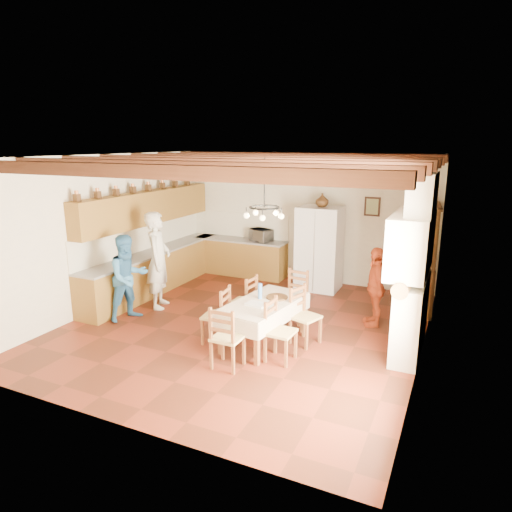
{
  "coord_description": "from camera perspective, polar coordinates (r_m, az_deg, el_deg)",
  "views": [
    {
      "loc": [
        3.41,
        -6.85,
        3.23
      ],
      "look_at": [
        0.1,
        0.3,
        1.25
      ],
      "focal_mm": 32.0,
      "sensor_mm": 36.0,
      "label": 1
    }
  ],
  "objects": [
    {
      "name": "floor",
      "position": [
        8.31,
        -1.51,
        -8.84
      ],
      "size": [
        6.0,
        6.5,
        0.02
      ],
      "primitive_type": "cube",
      "color": "#481E10",
      "rests_on": "ground"
    },
    {
      "name": "ceiling",
      "position": [
        7.66,
        -1.66,
        12.45
      ],
      "size": [
        6.0,
        6.5,
        0.02
      ],
      "primitive_type": "cube",
      "color": "silver",
      "rests_on": "ground"
    },
    {
      "name": "wall_back",
      "position": [
        10.81,
        6.14,
        4.82
      ],
      "size": [
        6.0,
        0.02,
        3.0
      ],
      "primitive_type": "cube",
      "color": "#F1E9C9",
      "rests_on": "ground"
    },
    {
      "name": "wall_front",
      "position": [
        5.25,
        -17.69,
        -5.85
      ],
      "size": [
        6.0,
        0.02,
        3.0
      ],
      "primitive_type": "cube",
      "color": "#F1E9C9",
      "rests_on": "ground"
    },
    {
      "name": "wall_left",
      "position": [
        9.55,
        -18.0,
        2.97
      ],
      "size": [
        0.02,
        6.5,
        3.0
      ],
      "primitive_type": "cube",
      "color": "#F1E9C9",
      "rests_on": "ground"
    },
    {
      "name": "wall_right",
      "position": [
        7.08,
        20.81,
        -0.99
      ],
      "size": [
        0.02,
        6.5,
        3.0
      ],
      "primitive_type": "cube",
      "color": "#F1E9C9",
      "rests_on": "ground"
    },
    {
      "name": "ceiling_beams",
      "position": [
        7.66,
        -1.66,
        11.7
      ],
      "size": [
        6.0,
        6.3,
        0.16
      ],
      "primitive_type": null,
      "color": "#3D1E11",
      "rests_on": "ground"
    },
    {
      "name": "lower_cabinets_left",
      "position": [
        10.38,
        -12.39,
        -1.89
      ],
      "size": [
        0.6,
        4.3,
        0.86
      ],
      "primitive_type": "cube",
      "color": "brown",
      "rests_on": "ground"
    },
    {
      "name": "lower_cabinets_back",
      "position": [
        11.34,
        -1.94,
        -0.2
      ],
      "size": [
        2.3,
        0.6,
        0.86
      ],
      "primitive_type": "cube",
      "color": "brown",
      "rests_on": "ground"
    },
    {
      "name": "countertop_left",
      "position": [
        10.26,
        -12.52,
        0.53
      ],
      "size": [
        0.62,
        4.3,
        0.04
      ],
      "primitive_type": "cube",
      "color": "slate",
      "rests_on": "lower_cabinets_left"
    },
    {
      "name": "countertop_back",
      "position": [
        11.24,
        -1.96,
        2.03
      ],
      "size": [
        2.34,
        0.62,
        0.04
      ],
      "primitive_type": "cube",
      "color": "slate",
      "rests_on": "lower_cabinets_back"
    },
    {
      "name": "backsplash_left",
      "position": [
        10.37,
        -13.87,
        2.4
      ],
      "size": [
        0.03,
        4.3,
        0.6
      ],
      "primitive_type": "cube",
      "color": "#F0ECCE",
      "rests_on": "ground"
    },
    {
      "name": "backsplash_back",
      "position": [
        11.42,
        -1.33,
        3.87
      ],
      "size": [
        2.3,
        0.03,
        0.6
      ],
      "primitive_type": "cube",
      "color": "#F0ECCE",
      "rests_on": "ground"
    },
    {
      "name": "upper_cabinets",
      "position": [
        10.16,
        -13.38,
        5.92
      ],
      "size": [
        0.35,
        4.2,
        0.7
      ],
      "primitive_type": "cube",
      "color": "brown",
      "rests_on": "ground"
    },
    {
      "name": "fireplace",
      "position": [
        7.32,
        18.61,
        -1.14
      ],
      "size": [
        0.56,
        1.6,
        2.8
      ],
      "primitive_type": null,
      "color": "beige",
      "rests_on": "ground"
    },
    {
      "name": "wall_picture",
      "position": [
        10.35,
        14.33,
        6.0
      ],
      "size": [
        0.34,
        0.03,
        0.42
      ],
      "primitive_type": "cube",
      "color": "black",
      "rests_on": "ground"
    },
    {
      "name": "refrigerator",
      "position": [
        10.22,
        7.92,
        0.95
      ],
      "size": [
        0.93,
        0.77,
        1.86
      ],
      "primitive_type": "cube",
      "rotation": [
        0.0,
        0.0,
        0.0
      ],
      "color": "white",
      "rests_on": "floor"
    },
    {
      "name": "hutch",
      "position": [
        9.33,
        20.06,
        -0.29
      ],
      "size": [
        0.61,
        1.2,
        2.09
      ],
      "primitive_type": null,
      "rotation": [
        0.0,
        0.0,
        0.12
      ],
      "color": "#3C2314",
      "rests_on": "floor"
    },
    {
      "name": "dining_table",
      "position": [
        7.45,
        0.99,
        -6.3
      ],
      "size": [
        1.06,
        1.73,
        0.72
      ],
      "rotation": [
        0.0,
        0.0,
        -0.15
      ],
      "color": "silver",
      "rests_on": "floor"
    },
    {
      "name": "chandelier",
      "position": [
        7.05,
        1.05,
        6.1
      ],
      "size": [
        0.47,
        0.47,
        0.03
      ],
      "primitive_type": "torus",
      "color": "black",
      "rests_on": "ground"
    },
    {
      "name": "chair_left_near",
      "position": [
        7.55,
        -5.02,
        -7.32
      ],
      "size": [
        0.44,
        0.46,
        0.96
      ],
      "primitive_type": null,
      "rotation": [
        0.0,
        0.0,
        -1.46
      ],
      "color": "brown",
      "rests_on": "floor"
    },
    {
      "name": "chair_left_far",
      "position": [
        8.14,
        -1.61,
        -5.65
      ],
      "size": [
        0.43,
        0.45,
        0.96
      ],
      "primitive_type": null,
      "rotation": [
        0.0,
        0.0,
        -1.64
      ],
      "color": "brown",
      "rests_on": "floor"
    },
    {
      "name": "chair_right_near",
      "position": [
        6.92,
        3.12,
        -9.33
      ],
      "size": [
        0.42,
        0.44,
        0.96
      ],
      "primitive_type": null,
      "rotation": [
        0.0,
        0.0,
        1.52
      ],
      "color": "brown",
      "rests_on": "floor"
    },
    {
      "name": "chair_right_far",
      "position": [
        7.52,
        6.2,
        -7.46
      ],
      "size": [
        0.52,
        0.53,
        0.96
      ],
      "primitive_type": null,
      "rotation": [
        0.0,
        0.0,
        1.23
      ],
      "color": "brown",
      "rests_on": "floor"
    },
    {
      "name": "chair_end_near",
      "position": [
        6.74,
        -3.59,
        -10.02
      ],
      "size": [
        0.42,
        0.4,
        0.96
      ],
      "primitive_type": null,
      "rotation": [
        0.0,
        0.0,
        3.14
      ],
      "color": "brown",
      "rests_on": "floor"
    },
    {
      "name": "chair_end_far",
      "position": [
        8.39,
        4.78,
        -5.08
      ],
      "size": [
        0.46,
        0.44,
        0.96
      ],
      "primitive_type": null,
      "rotation": [
        0.0,
        0.0,
        -0.09
      ],
      "color": "brown",
      "rests_on": "floor"
    },
    {
      "name": "person_man",
      "position": [
        9.18,
        -12.11,
        -0.51
      ],
      "size": [
        0.69,
        0.82,
        1.93
      ],
      "primitive_type": "imported",
      "rotation": [
        0.0,
        0.0,
        1.96
      ],
      "color": "beige",
      "rests_on": "floor"
    },
    {
      "name": "person_woman_blue",
      "position": [
        8.71,
        -15.66,
        -2.62
      ],
      "size": [
        0.85,
        0.95,
        1.61
      ],
      "primitive_type": "imported",
      "rotation": [
        0.0,
        0.0,
        1.2
      ],
      "color": "teal",
      "rests_on": "floor"
    },
    {
      "name": "person_woman_red",
      "position": [
        8.41,
        14.69,
        -3.73
      ],
      "size": [
        0.63,
        0.92,
        1.44
      ],
      "primitive_type": "imported",
      "rotation": [
        0.0,
        0.0,
        -1.21
      ],
      "color": "#AB3C1A",
      "rests_on": "floor"
    },
    {
      "name": "microwave",
      "position": [
        10.97,
        0.62,
        2.62
      ],
      "size": [
        0.62,
        0.52,
        0.29
      ],
      "primitive_type": "imported",
      "rotation": [
        0.0,
        0.0,
        -0.35
      ],
      "color": "silver",
      "rests_on": "countertop_back"
    },
    {
      "name": "fridge_vase",
      "position": [
        10.02,
        8.28,
        6.94
      ],
      "size": [
        0.33,
        0.33,
        0.29
      ],
      "primitive_type": "imported",
      "rotation": [
        0.0,
        0.0,
        -0.18
      ],
      "color": "#3C2314",
      "rests_on": "refrigerator"
    }
  ]
}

